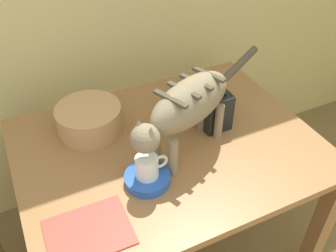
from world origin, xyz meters
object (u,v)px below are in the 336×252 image
object	(u,v)px
dining_table	(168,159)
magazine	(89,232)
wicker_basket	(89,119)
toaster	(210,105)
saucer_bowl	(147,178)
coffee_mug	(148,167)
book_stack	(193,88)
cat	(188,106)

from	to	relation	value
dining_table	magazine	world-z (taller)	magazine
dining_table	wicker_basket	bearing A→B (deg)	138.39
dining_table	toaster	xyz separation A→B (m)	(0.24, 0.07, 0.17)
dining_table	magazine	bearing A→B (deg)	-146.69
saucer_bowl	coffee_mug	size ratio (longest dim) A/B	1.36
book_stack	toaster	distance (m)	0.25
dining_table	book_stack	xyz separation A→B (m)	(0.29, 0.31, 0.11)
book_stack	wicker_basket	world-z (taller)	wicker_basket
coffee_mug	toaster	distance (m)	0.46
toaster	coffee_mug	bearing A→B (deg)	-150.49
magazine	book_stack	xyz separation A→B (m)	(0.72, 0.59, 0.02)
wicker_basket	saucer_bowl	bearing A→B (deg)	-75.11
cat	dining_table	bearing A→B (deg)	12.28
dining_table	wicker_basket	size ratio (longest dim) A/B	4.41
saucer_bowl	wicker_basket	bearing A→B (deg)	104.89
magazine	wicker_basket	bearing A→B (deg)	73.73
cat	saucer_bowl	size ratio (longest dim) A/B	3.96
coffee_mug	book_stack	distance (m)	0.65
cat	saucer_bowl	distance (m)	0.31
magazine	cat	bearing A→B (deg)	25.07
book_stack	dining_table	bearing A→B (deg)	-133.16
saucer_bowl	toaster	distance (m)	0.46
saucer_bowl	magazine	bearing A→B (deg)	-154.99
book_stack	wicker_basket	distance (m)	0.56
wicker_basket	book_stack	bearing A→B (deg)	7.46
coffee_mug	wicker_basket	bearing A→B (deg)	105.36
dining_table	book_stack	bearing A→B (deg)	46.84
cat	saucer_bowl	bearing A→B (deg)	90.00
cat	magazine	xyz separation A→B (m)	(-0.48, -0.21, -0.23)
saucer_bowl	coffee_mug	xyz separation A→B (m)	(0.00, 0.00, 0.06)
toaster	magazine	bearing A→B (deg)	-152.37
book_stack	wicker_basket	bearing A→B (deg)	-172.54
dining_table	coffee_mug	size ratio (longest dim) A/B	9.68
coffee_mug	magazine	distance (m)	0.31
wicker_basket	dining_table	bearing A→B (deg)	-41.61
coffee_mug	wicker_basket	world-z (taller)	coffee_mug
dining_table	coffee_mug	bearing A→B (deg)	-135.19
cat	book_stack	size ratio (longest dim) A/B	3.87
dining_table	book_stack	size ratio (longest dim) A/B	6.96
cat	book_stack	bearing A→B (deg)	-55.13
dining_table	toaster	size ratio (longest dim) A/B	6.24
cat	coffee_mug	world-z (taller)	cat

